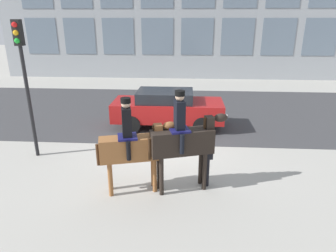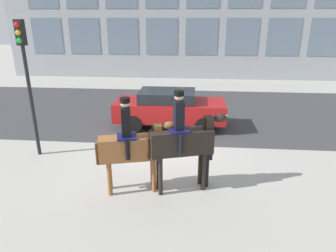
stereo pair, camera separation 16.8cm
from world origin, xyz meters
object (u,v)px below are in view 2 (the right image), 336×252
Objects in this scene: mounted_horse_companion at (183,140)px; traffic_light at (26,69)px; pedestrian_bystander at (206,152)px; mounted_horse_lead at (132,145)px; street_car_near_lane at (169,108)px.

mounted_horse_companion is 0.63× the size of traffic_light.
mounted_horse_companion is 0.78m from pedestrian_bystander.
mounted_horse_lead is 0.59× the size of traffic_light.
mounted_horse_lead is 4.26m from traffic_light.
mounted_horse_lead reaches higher than street_car_near_lane.
traffic_light reaches higher than pedestrian_bystander.
mounted_horse_companion is 4.78m from street_car_near_lane.
mounted_horse_companion is at bearing 10.32° from pedestrian_bystander.
mounted_horse_companion is 5.26m from traffic_light.
street_car_near_lane is 5.41m from traffic_light.
traffic_light reaches higher than street_car_near_lane.
mounted_horse_lead is 1.28m from mounted_horse_companion.
mounted_horse_lead is 1.53× the size of pedestrian_bystander.
pedestrian_bystander is 0.39× the size of traffic_light.
mounted_horse_lead is 0.57× the size of street_car_near_lane.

